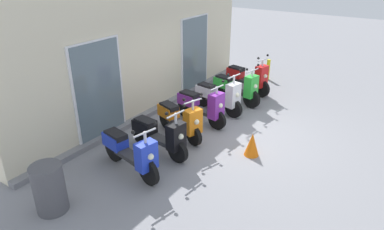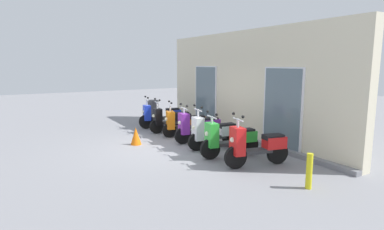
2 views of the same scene
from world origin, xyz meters
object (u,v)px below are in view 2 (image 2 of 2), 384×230
Objects in this scene: scooter_purple at (198,127)px; traffic_cone at (136,136)px; curb_bollard at (309,171)px; scooter_green at (229,139)px; scooter_orange at (185,123)px; trash_bin at (152,111)px; scooter_red at (256,146)px; scooter_white at (213,133)px; scooter_black at (171,120)px; scooter_blue at (161,115)px.

scooter_purple reaches higher than traffic_cone.
curb_bollard is at bearing -0.49° from scooter_purple.
scooter_purple is at bearing 67.80° from traffic_cone.
scooter_purple reaches higher than scooter_green.
scooter_orange reaches higher than trash_bin.
scooter_red reaches higher than traffic_cone.
scooter_purple is at bearing 179.56° from scooter_white.
scooter_black is 0.87m from scooter_orange.
scooter_blue is 1.09× the size of scooter_purple.
scooter_purple is at bearing 179.86° from scooter_red.
scooter_red reaches higher than scooter_orange.
scooter_black is at bearing -1.72° from scooter_blue.
scooter_orange is 2.15× the size of curb_bollard.
scooter_purple is at bearing -2.94° from scooter_orange.
scooter_green is 3.16× the size of traffic_cone.
scooter_red is (2.64, -0.01, -0.01)m from scooter_purple.
trash_bin is at bearing 171.94° from scooter_black.
scooter_orange is at bearing 177.06° from scooter_purple.
scooter_white is (2.59, 0.04, 0.02)m from scooter_black.
scooter_orange is at bearing 179.09° from curb_bollard.
scooter_red is (4.38, 0.04, 0.04)m from scooter_black.
curb_bollard is (4.19, -0.04, -0.15)m from scooter_purple.
scooter_red is at bearing -0.14° from scooter_purple.
trash_bin is (-3.30, 0.26, -0.03)m from scooter_orange.
scooter_orange is 1.74× the size of trash_bin.
scooter_green is at bearing -178.78° from curb_bollard.
scooter_blue is 1.07× the size of scooter_black.
scooter_black is at bearing -179.49° from scooter_red.
scooter_black is 5.93m from curb_bollard.
scooter_blue is 2.57m from traffic_cone.
scooter_orange is 2.59m from scooter_green.
scooter_blue is 3.47m from scooter_white.
trash_bin is at bearing 175.58° from scooter_orange.
scooter_green is (0.86, -0.08, -0.00)m from scooter_white.
curb_bollard is (2.48, 0.05, -0.12)m from scooter_green.
scooter_white is at bearing 0.85° from scooter_black.
scooter_white is at bearing -179.99° from scooter_red.
scooter_red is at bearing -2.57° from trash_bin.
scooter_orange is 0.88m from scooter_purple.
traffic_cone is (1.04, -1.68, -0.19)m from scooter_black.
scooter_purple is 1.78× the size of trash_bin.
curb_bollard is (4.89, 1.69, 0.09)m from traffic_cone.
scooter_red reaches higher than scooter_blue.
scooter_white is at bearing 179.50° from curb_bollard.
scooter_black is 1.98m from traffic_cone.
trash_bin is at bearing 176.23° from scooter_green.
scooter_black is at bearing 121.78° from traffic_cone.
scooter_purple is 2.20× the size of curb_bollard.
scooter_white is 3.34m from curb_bollard.
trash_bin is (-2.44, 0.35, -0.02)m from scooter_black.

